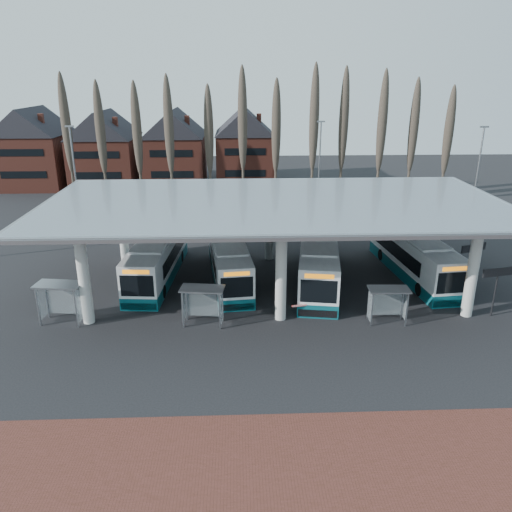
{
  "coord_description": "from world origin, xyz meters",
  "views": [
    {
      "loc": [
        -2.65,
        -25.82,
        14.59
      ],
      "look_at": [
        -1.37,
        7.0,
        2.61
      ],
      "focal_mm": 35.0,
      "sensor_mm": 36.0,
      "label": 1
    }
  ],
  "objects_px": {
    "bus_3": "(413,256)",
    "shelter_2": "(388,297)",
    "bus_1": "(229,260)",
    "shelter_0": "(61,294)",
    "bus_0": "(158,258)",
    "bus_2": "(318,261)",
    "shelter_1": "(203,297)"
  },
  "relations": [
    {
      "from": "bus_2",
      "to": "shelter_0",
      "type": "distance_m",
      "value": 17.86
    },
    {
      "from": "bus_2",
      "to": "shelter_2",
      "type": "height_order",
      "value": "bus_2"
    },
    {
      "from": "shelter_2",
      "to": "bus_3",
      "type": "bearing_deg",
      "value": 63.41
    },
    {
      "from": "bus_3",
      "to": "shelter_1",
      "type": "relative_size",
      "value": 4.3
    },
    {
      "from": "bus_0",
      "to": "shelter_2",
      "type": "bearing_deg",
      "value": -23.18
    },
    {
      "from": "bus_3",
      "to": "shelter_2",
      "type": "relative_size",
      "value": 4.75
    },
    {
      "from": "bus_2",
      "to": "shelter_2",
      "type": "relative_size",
      "value": 4.96
    },
    {
      "from": "shelter_1",
      "to": "shelter_2",
      "type": "xyz_separation_m",
      "value": [
        11.38,
        -0.23,
        -0.11
      ]
    },
    {
      "from": "bus_1",
      "to": "shelter_0",
      "type": "relative_size",
      "value": 3.85
    },
    {
      "from": "bus_0",
      "to": "shelter_2",
      "type": "distance_m",
      "value": 17.22
    },
    {
      "from": "bus_2",
      "to": "shelter_1",
      "type": "height_order",
      "value": "bus_2"
    },
    {
      "from": "bus_1",
      "to": "shelter_1",
      "type": "distance_m",
      "value": 7.31
    },
    {
      "from": "bus_3",
      "to": "shelter_2",
      "type": "distance_m",
      "value": 8.75
    },
    {
      "from": "bus_3",
      "to": "shelter_0",
      "type": "relative_size",
      "value": 4.04
    },
    {
      "from": "bus_3",
      "to": "shelter_0",
      "type": "distance_m",
      "value": 25.31
    },
    {
      "from": "shelter_2",
      "to": "bus_1",
      "type": "bearing_deg",
      "value": 145.49
    },
    {
      "from": "bus_3",
      "to": "shelter_1",
      "type": "distance_m",
      "value": 17.28
    },
    {
      "from": "shelter_1",
      "to": "shelter_2",
      "type": "distance_m",
      "value": 11.39
    },
    {
      "from": "bus_0",
      "to": "shelter_0",
      "type": "height_order",
      "value": "bus_0"
    },
    {
      "from": "bus_1",
      "to": "bus_3",
      "type": "relative_size",
      "value": 0.95
    },
    {
      "from": "bus_2",
      "to": "bus_0",
      "type": "bearing_deg",
      "value": -177.25
    },
    {
      "from": "bus_0",
      "to": "bus_3",
      "type": "height_order",
      "value": "bus_3"
    },
    {
      "from": "shelter_0",
      "to": "shelter_2",
      "type": "distance_m",
      "value": 20.17
    },
    {
      "from": "bus_0",
      "to": "shelter_2",
      "type": "relative_size",
      "value": 4.7
    },
    {
      "from": "bus_2",
      "to": "bus_3",
      "type": "xyz_separation_m",
      "value": [
        7.48,
        1.01,
        -0.06
      ]
    },
    {
      "from": "bus_0",
      "to": "bus_2",
      "type": "distance_m",
      "value": 12.09
    },
    {
      "from": "bus_1",
      "to": "bus_3",
      "type": "bearing_deg",
      "value": -4.83
    },
    {
      "from": "shelter_1",
      "to": "bus_2",
      "type": "bearing_deg",
      "value": 46.02
    },
    {
      "from": "bus_1",
      "to": "shelter_0",
      "type": "height_order",
      "value": "bus_1"
    },
    {
      "from": "bus_2",
      "to": "bus_3",
      "type": "distance_m",
      "value": 7.55
    },
    {
      "from": "bus_0",
      "to": "bus_3",
      "type": "relative_size",
      "value": 0.99
    },
    {
      "from": "shelter_2",
      "to": "bus_0",
      "type": "bearing_deg",
      "value": 154.8
    }
  ]
}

